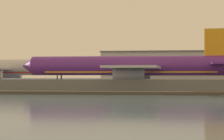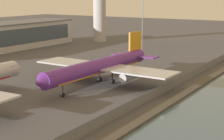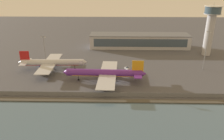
{
  "view_description": "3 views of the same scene",
  "coord_description": "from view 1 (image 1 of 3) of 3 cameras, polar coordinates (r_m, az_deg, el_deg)",
  "views": [
    {
      "loc": [
        0.14,
        -89.7,
        3.3
      ],
      "look_at": [
        -11.6,
        4.11,
        4.12
      ],
      "focal_mm": 70.0,
      "sensor_mm": 36.0,
      "label": 1
    },
    {
      "loc": [
        -88.82,
        -51.76,
        23.97
      ],
      "look_at": [
        -0.53,
        2.76,
        2.7
      ],
      "focal_mm": 60.0,
      "sensor_mm": 36.0,
      "label": 2
    },
    {
      "loc": [
        -0.45,
        -111.04,
        52.62
      ],
      "look_at": [
        -3.27,
        4.61,
        5.88
      ],
      "focal_mm": 35.0,
      "sensor_mm": 36.0,
      "label": 3
    }
  ],
  "objects": [
    {
      "name": "cargo_jet_purple",
      "position": [
        92.29,
        2.78,
        0.46
      ],
      "size": [
        47.61,
        41.16,
        12.7
      ],
      "color": "#602889",
      "rests_on": "ground"
    },
    {
      "name": "baggage_tug",
      "position": [
        110.21,
        10.17,
        -1.79
      ],
      "size": [
        3.25,
        3.5,
        1.8
      ],
      "color": "white",
      "rests_on": "ground"
    },
    {
      "name": "perimeter_fence",
      "position": [
        73.73,
        7.03,
        -2.15
      ],
      "size": [
        280.0,
        0.1,
        2.34
      ],
      "color": "slate",
      "rests_on": "ground"
    },
    {
      "name": "terminal_building",
      "position": [
        163.55,
        13.63,
        0.38
      ],
      "size": [
        84.25,
        17.87,
        11.49
      ],
      "color": "#B2B2B7",
      "rests_on": "ground"
    },
    {
      "name": "shoreline_seawall",
      "position": [
        69.27,
        7.02,
        -3.02
      ],
      "size": [
        320.0,
        3.0,
        0.5
      ],
      "color": "#474238",
      "rests_on": "ground"
    },
    {
      "name": "passenger_jet_silver",
      "position": [
        116.49,
        -14.14,
        0.27
      ],
      "size": [
        44.46,
        38.16,
        12.63
      ],
      "color": "silver",
      "rests_on": "ground"
    },
    {
      "name": "ground_plane",
      "position": [
        89.76,
        7.05,
        -2.6
      ],
      "size": [
        500.0,
        500.0,
        0.0
      ],
      "primitive_type": "plane",
      "color": "#4C4C51"
    }
  ]
}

